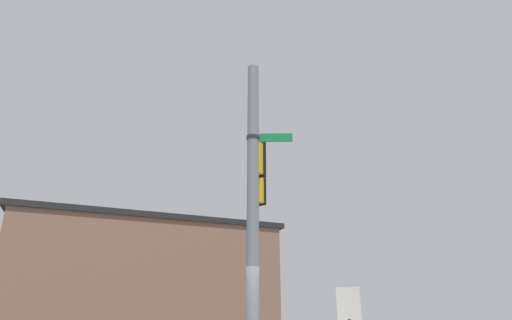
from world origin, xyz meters
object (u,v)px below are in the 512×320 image
at_px(traffic_light_nearest_pole, 255,158).
at_px(historical_marker, 350,319).
at_px(street_name_sign, 262,138).
at_px(traffic_light_mid_inner, 258,190).

relative_size(traffic_light_nearest_pole, historical_marker, 0.62).
bearing_deg(street_name_sign, historical_marker, -118.28).
bearing_deg(traffic_light_mid_inner, historical_marker, 146.59).
height_order(traffic_light_nearest_pole, street_name_sign, traffic_light_nearest_pole).
relative_size(traffic_light_mid_inner, historical_marker, 0.62).
xyz_separation_m(traffic_light_nearest_pole, traffic_light_mid_inner, (2.00, -3.02, 0.00)).
xyz_separation_m(traffic_light_nearest_pole, street_name_sign, (-1.76, 2.23, -0.53)).
height_order(traffic_light_mid_inner, street_name_sign, traffic_light_mid_inner).
distance_m(street_name_sign, historical_marker, 4.83).
xyz_separation_m(street_name_sign, historical_marker, (-1.10, -2.05, -4.23)).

